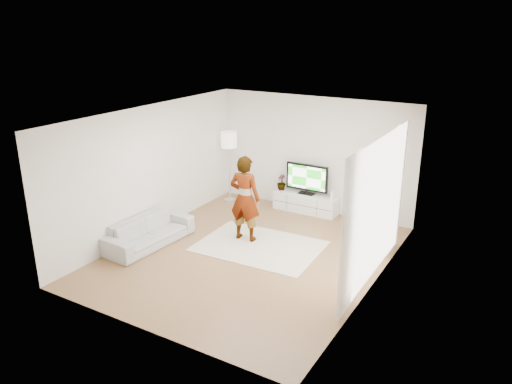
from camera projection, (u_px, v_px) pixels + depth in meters
The scene contains 17 objects.
floor at pixel (250, 255), 10.01m from camera, with size 6.00×6.00×0.00m, color olive.
ceiling at pixel (249, 117), 9.10m from camera, with size 6.00×6.00×0.00m, color white.
wall_left at pixel (150, 170), 10.75m from camera, with size 0.02×6.00×2.80m, color white.
wall_right at pixel (377, 213), 8.36m from camera, with size 0.02×6.00×2.80m, color white.
wall_back at pixel (314, 155), 12.00m from camera, with size 5.00×0.02×2.80m, color white.
wall_front at pixel (141, 247), 7.11m from camera, with size 5.00×0.02×2.80m, color white.
window at pixel (381, 205), 8.60m from camera, with size 0.01×2.60×2.50m, color white.
curtain_near at pixel (350, 236), 7.61m from camera, with size 0.04×0.70×2.60m, color white.
curtain_far at pixel (397, 189), 9.73m from camera, with size 0.04×0.70×2.60m, color white.
media_console at pixel (306, 203), 12.22m from camera, with size 1.60×0.45×0.45m.
television at pixel (307, 178), 12.04m from camera, with size 1.07×0.21×0.75m.
game_console at pixel (333, 195), 11.78m from camera, with size 0.05×0.16×0.21m.
potted_plant at pixel (281, 182), 12.41m from camera, with size 0.22×0.22×0.39m, color #3F7238.
rug at pixel (259, 246), 10.40m from camera, with size 2.49×1.79×0.01m, color beige.
player at pixel (245, 198), 10.43m from camera, with size 0.67×0.44×1.84m, color #334772.
sofa at pixel (149, 232), 10.40m from camera, with size 1.99×0.78×0.58m, color #AEAEA9.
floor_lamp at pixel (229, 143), 12.58m from camera, with size 0.40×0.40×1.81m.
Camera 1 is at (4.70, -7.74, 4.47)m, focal length 35.00 mm.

